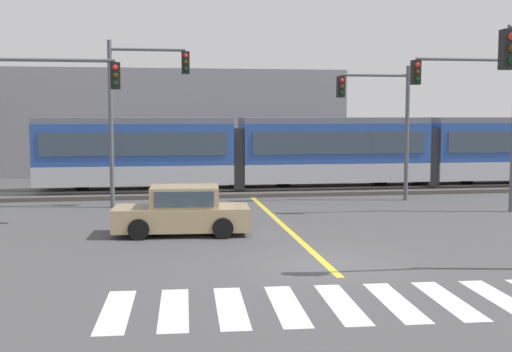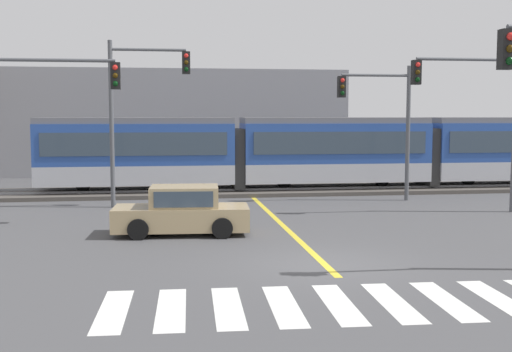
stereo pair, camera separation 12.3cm
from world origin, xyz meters
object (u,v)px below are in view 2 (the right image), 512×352
at_px(light_rail_tram, 334,150).
at_px(traffic_light_mid_left, 38,108).
at_px(traffic_light_mid_right, 481,104).
at_px(sedan_crossing, 182,212).
at_px(traffic_light_far_right, 384,112).
at_px(traffic_light_far_left, 137,99).

distance_m(light_rail_tram, traffic_light_mid_left, 14.93).
relative_size(traffic_light_mid_left, traffic_light_mid_right, 0.94).
distance_m(sedan_crossing, traffic_light_far_right, 11.56).
relative_size(traffic_light_mid_right, traffic_light_far_right, 1.08).
bearing_deg(light_rail_tram, traffic_light_far_right, -71.99).
relative_size(light_rail_tram, traffic_light_mid_left, 4.72).
bearing_deg(traffic_light_far_left, sedan_crossing, -75.72).
relative_size(traffic_light_mid_left, traffic_light_far_right, 1.01).
height_order(light_rail_tram, traffic_light_far_left, traffic_light_far_left).
bearing_deg(traffic_light_far_right, light_rail_tram, 108.01).
xyz_separation_m(sedan_crossing, traffic_light_mid_right, (11.34, 2.88, 3.46)).
bearing_deg(traffic_light_far_left, traffic_light_far_right, 2.05).
height_order(light_rail_tram, traffic_light_far_right, traffic_light_far_right).
bearing_deg(sedan_crossing, traffic_light_far_left, 104.28).
height_order(traffic_light_far_left, traffic_light_far_right, traffic_light_far_left).
bearing_deg(light_rail_tram, traffic_light_mid_right, -64.13).
xyz_separation_m(light_rail_tram, traffic_light_far_right, (1.22, -3.75, 1.80)).
height_order(traffic_light_mid_left, traffic_light_far_left, traffic_light_far_left).
bearing_deg(traffic_light_far_left, traffic_light_mid_right, -14.86).
height_order(traffic_light_mid_left, traffic_light_far_right, traffic_light_mid_left).
bearing_deg(traffic_light_mid_right, light_rail_tram, 115.87).
bearing_deg(traffic_light_far_right, traffic_light_mid_left, -161.82).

